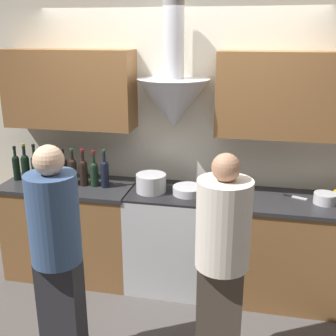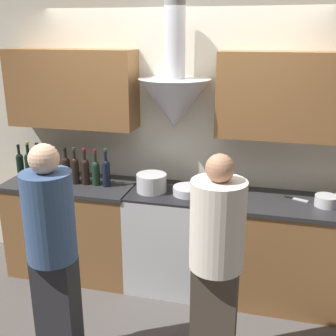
{
  "view_description": "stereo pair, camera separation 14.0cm",
  "coord_description": "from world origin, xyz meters",
  "px_view_note": "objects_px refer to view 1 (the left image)",
  "views": [
    {
      "loc": [
        0.7,
        -3.11,
        2.3
      ],
      "look_at": [
        0.0,
        0.24,
        1.19
      ],
      "focal_mm": 45.0,
      "sensor_mm": 36.0,
      "label": 1
    },
    {
      "loc": [
        0.84,
        -3.07,
        2.3
      ],
      "look_at": [
        0.0,
        0.24,
        1.19
      ],
      "focal_mm": 45.0,
      "sensor_mm": 36.0,
      "label": 2
    }
  ],
  "objects_px": {
    "stove_range": "(170,238)",
    "wine_bottle_8": "(94,172)",
    "wine_bottle_3": "(43,169)",
    "saucepan": "(325,198)",
    "wine_bottle_2": "(35,167)",
    "person_foreground_right": "(222,258)",
    "wine_bottle_4": "(52,169)",
    "wine_bottle_7": "(83,171)",
    "wine_bottle_0": "(16,166)",
    "mixing_bowl": "(188,190)",
    "wine_bottle_9": "(105,172)",
    "wine_bottle_6": "(73,170)",
    "person_foreground_left": "(57,252)",
    "wine_bottle_5": "(64,169)",
    "wine_bottle_1": "(25,166)",
    "stock_pot": "(151,183)"
  },
  "relations": [
    {
      "from": "wine_bottle_7",
      "to": "saucepan",
      "type": "height_order",
      "value": "wine_bottle_7"
    },
    {
      "from": "wine_bottle_0",
      "to": "wine_bottle_1",
      "type": "height_order",
      "value": "wine_bottle_1"
    },
    {
      "from": "stock_pot",
      "to": "person_foreground_left",
      "type": "distance_m",
      "value": 1.19
    },
    {
      "from": "wine_bottle_1",
      "to": "wine_bottle_6",
      "type": "relative_size",
      "value": 1.05
    },
    {
      "from": "stove_range",
      "to": "wine_bottle_6",
      "type": "bearing_deg",
      "value": -178.51
    },
    {
      "from": "wine_bottle_3",
      "to": "mixing_bowl",
      "type": "relative_size",
      "value": 1.27
    },
    {
      "from": "wine_bottle_4",
      "to": "wine_bottle_1",
      "type": "bearing_deg",
      "value": 175.7
    },
    {
      "from": "wine_bottle_4",
      "to": "wine_bottle_7",
      "type": "xyz_separation_m",
      "value": [
        0.3,
        0.01,
        -0.0
      ]
    },
    {
      "from": "stove_range",
      "to": "wine_bottle_8",
      "type": "xyz_separation_m",
      "value": [
        -0.71,
        -0.01,
        0.6
      ]
    },
    {
      "from": "wine_bottle_7",
      "to": "wine_bottle_0",
      "type": "bearing_deg",
      "value": 179.08
    },
    {
      "from": "wine_bottle_8",
      "to": "mixing_bowl",
      "type": "height_order",
      "value": "wine_bottle_8"
    },
    {
      "from": "wine_bottle_5",
      "to": "wine_bottle_7",
      "type": "xyz_separation_m",
      "value": [
        0.2,
        -0.0,
        -0.0
      ]
    },
    {
      "from": "wine_bottle_8",
      "to": "saucepan",
      "type": "bearing_deg",
      "value": -0.04
    },
    {
      "from": "wine_bottle_4",
      "to": "wine_bottle_6",
      "type": "xyz_separation_m",
      "value": [
        0.2,
        0.0,
        -0.0
      ]
    },
    {
      "from": "wine_bottle_3",
      "to": "person_foreground_left",
      "type": "relative_size",
      "value": 0.21
    },
    {
      "from": "wine_bottle_4",
      "to": "wine_bottle_8",
      "type": "distance_m",
      "value": 0.41
    },
    {
      "from": "wine_bottle_1",
      "to": "wine_bottle_8",
      "type": "distance_m",
      "value": 0.69
    },
    {
      "from": "stove_range",
      "to": "wine_bottle_3",
      "type": "xyz_separation_m",
      "value": [
        -1.21,
        -0.02,
        0.6
      ]
    },
    {
      "from": "wine_bottle_8",
      "to": "mixing_bowl",
      "type": "distance_m",
      "value": 0.88
    },
    {
      "from": "wine_bottle_9",
      "to": "person_foreground_left",
      "type": "height_order",
      "value": "person_foreground_left"
    },
    {
      "from": "wine_bottle_8",
      "to": "person_foreground_right",
      "type": "bearing_deg",
      "value": -37.18
    },
    {
      "from": "wine_bottle_9",
      "to": "wine_bottle_2",
      "type": "bearing_deg",
      "value": 179.02
    },
    {
      "from": "wine_bottle_5",
      "to": "mixing_bowl",
      "type": "relative_size",
      "value": 1.23
    },
    {
      "from": "wine_bottle_2",
      "to": "person_foreground_right",
      "type": "bearing_deg",
      "value": -27.38
    },
    {
      "from": "wine_bottle_3",
      "to": "wine_bottle_4",
      "type": "xyz_separation_m",
      "value": [
        0.09,
        -0.0,
        0.01
      ]
    },
    {
      "from": "wine_bottle_1",
      "to": "wine_bottle_2",
      "type": "bearing_deg",
      "value": -1.53
    },
    {
      "from": "wine_bottle_0",
      "to": "saucepan",
      "type": "xyz_separation_m",
      "value": [
        2.81,
        -0.01,
        -0.09
      ]
    },
    {
      "from": "stove_range",
      "to": "mixing_bowl",
      "type": "distance_m",
      "value": 0.53
    },
    {
      "from": "stove_range",
      "to": "wine_bottle_0",
      "type": "height_order",
      "value": "wine_bottle_0"
    },
    {
      "from": "wine_bottle_8",
      "to": "wine_bottle_7",
      "type": "bearing_deg",
      "value": -178.24
    },
    {
      "from": "wine_bottle_3",
      "to": "saucepan",
      "type": "distance_m",
      "value": 2.52
    },
    {
      "from": "wine_bottle_1",
      "to": "saucepan",
      "type": "bearing_deg",
      "value": -0.14
    },
    {
      "from": "wine_bottle_0",
      "to": "wine_bottle_7",
      "type": "height_order",
      "value": "wine_bottle_7"
    },
    {
      "from": "wine_bottle_8",
      "to": "wine_bottle_9",
      "type": "bearing_deg",
      "value": -5.03
    },
    {
      "from": "wine_bottle_5",
      "to": "stove_range",
      "type": "bearing_deg",
      "value": 0.56
    },
    {
      "from": "wine_bottle_0",
      "to": "wine_bottle_4",
      "type": "bearing_deg",
      "value": -3.58
    },
    {
      "from": "wine_bottle_0",
      "to": "mixing_bowl",
      "type": "distance_m",
      "value": 1.67
    },
    {
      "from": "wine_bottle_5",
      "to": "wine_bottle_9",
      "type": "relative_size",
      "value": 0.94
    },
    {
      "from": "wine_bottle_3",
      "to": "wine_bottle_6",
      "type": "relative_size",
      "value": 0.98
    },
    {
      "from": "wine_bottle_6",
      "to": "person_foreground_right",
      "type": "distance_m",
      "value": 1.75
    },
    {
      "from": "wine_bottle_2",
      "to": "wine_bottle_7",
      "type": "xyz_separation_m",
      "value": [
        0.49,
        -0.01,
        -0.01
      ]
    },
    {
      "from": "wine_bottle_0",
      "to": "wine_bottle_7",
      "type": "distance_m",
      "value": 0.69
    },
    {
      "from": "stove_range",
      "to": "wine_bottle_1",
      "type": "relative_size",
      "value": 2.56
    },
    {
      "from": "mixing_bowl",
      "to": "saucepan",
      "type": "relative_size",
      "value": 1.47
    },
    {
      "from": "wine_bottle_0",
      "to": "person_foreground_left",
      "type": "distance_m",
      "value": 1.53
    },
    {
      "from": "wine_bottle_6",
      "to": "wine_bottle_7",
      "type": "xyz_separation_m",
      "value": [
        0.1,
        0.01,
        -0.0
      ]
    },
    {
      "from": "wine_bottle_2",
      "to": "wine_bottle_8",
      "type": "relative_size",
      "value": 1.08
    },
    {
      "from": "wine_bottle_5",
      "to": "wine_bottle_8",
      "type": "relative_size",
      "value": 0.99
    },
    {
      "from": "wine_bottle_3",
      "to": "wine_bottle_8",
      "type": "relative_size",
      "value": 1.01
    },
    {
      "from": "wine_bottle_6",
      "to": "mixing_bowl",
      "type": "height_order",
      "value": "wine_bottle_6"
    }
  ]
}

